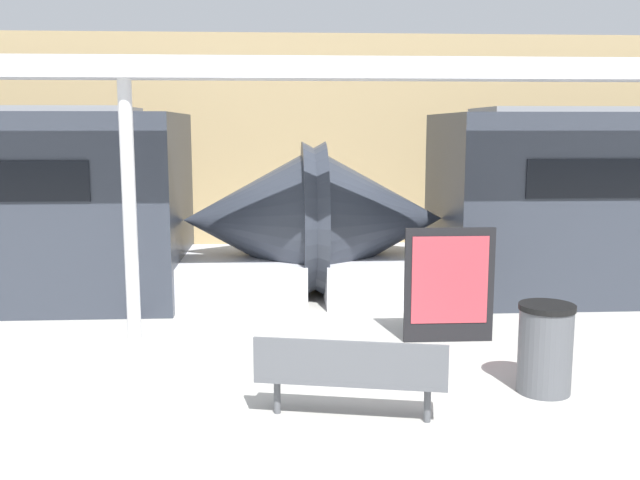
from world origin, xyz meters
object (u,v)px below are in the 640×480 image
trash_bin (545,348)px  poster_board (449,285)px  support_column_near (130,213)px  bench_near (350,372)px

trash_bin → poster_board: size_ratio=0.63×
support_column_near → trash_bin: bearing=-25.0°
trash_bin → support_column_near: support_column_near is taller
poster_board → support_column_near: bearing=175.1°
support_column_near → bench_near: bearing=-47.5°
bench_near → support_column_near: support_column_near is taller
bench_near → support_column_near: bearing=144.1°
poster_board → support_column_near: support_column_near is taller
bench_near → trash_bin: (2.19, 0.65, -0.00)m
bench_near → poster_board: size_ratio=1.24×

